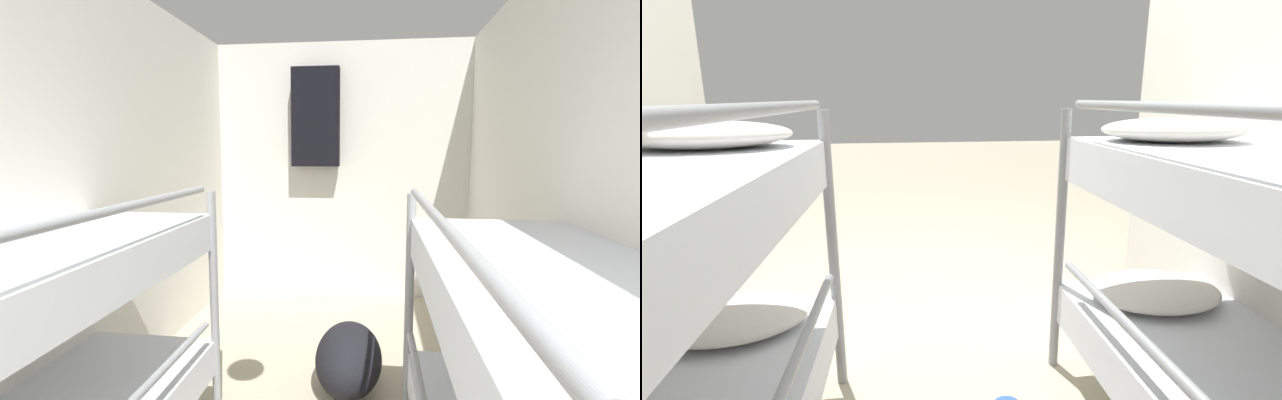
% 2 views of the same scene
% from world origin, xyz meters
% --- Properties ---
extents(wall_left, '(0.06, 4.58, 2.41)m').
position_xyz_m(wall_left, '(-1.22, 2.23, 1.21)').
color(wall_left, silver).
rests_on(wall_left, ground_plane).
extents(wall_right, '(0.06, 4.58, 2.41)m').
position_xyz_m(wall_right, '(1.22, 2.23, 1.21)').
color(wall_right, silver).
rests_on(wall_right, ground_plane).
extents(wall_back, '(2.50, 0.06, 2.41)m').
position_xyz_m(wall_back, '(0.00, 4.49, 1.21)').
color(wall_back, silver).
rests_on(wall_back, ground_plane).
extents(duffel_bag, '(0.39, 0.60, 0.39)m').
position_xyz_m(duffel_bag, '(0.19, 2.77, 0.20)').
color(duffel_bag, black).
rests_on(duffel_bag, ground_plane).
extents(hanging_coat, '(0.44, 0.12, 0.90)m').
position_xyz_m(hanging_coat, '(-0.23, 4.34, 1.71)').
color(hanging_coat, black).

